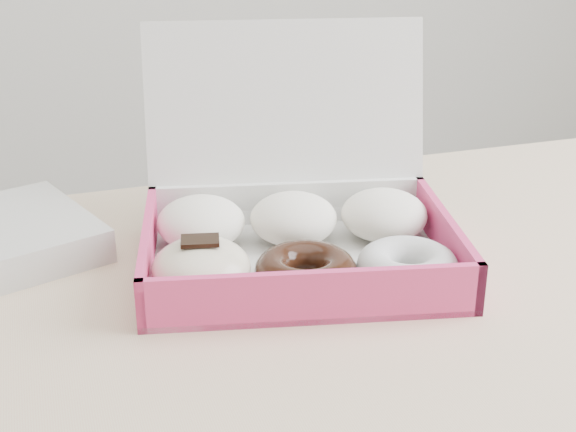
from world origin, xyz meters
name	(u,v)px	position (x,y,z in m)	size (l,w,h in m)	color
table	(439,375)	(0.00, 0.00, 0.67)	(1.20, 0.80, 0.75)	#D0AD88
donut_box	(294,229)	(-0.11, 0.13, 0.79)	(0.36, 0.34, 0.23)	silver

